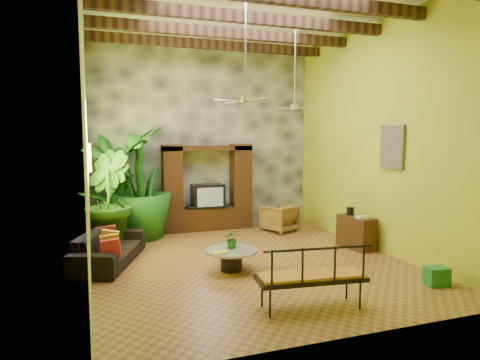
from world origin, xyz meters
name	(u,v)px	position (x,y,z in m)	size (l,w,h in m)	color
ground	(248,261)	(0.00, 0.00, 0.00)	(7.00, 7.00, 0.00)	brown
ceiling	(248,6)	(0.00, 0.00, 5.00)	(6.00, 7.00, 0.02)	silver
back_wall	(204,137)	(0.00, 3.50, 2.50)	(6.00, 0.02, 5.00)	#929D23
left_wall	(86,138)	(-3.00, 0.00, 2.50)	(0.02, 7.00, 5.00)	#929D23
right_wall	(376,137)	(3.00, 0.00, 2.50)	(0.02, 7.00, 5.00)	#929D23
stone_accent_wall	(204,137)	(0.00, 3.44, 2.50)	(5.98, 0.10, 4.98)	#3B3D43
ceiling_beams	(248,18)	(0.00, 0.00, 4.78)	(5.95, 5.36, 0.22)	#3D2713
entertainment_center	(208,194)	(0.00, 3.14, 0.97)	(2.40, 0.55, 2.30)	black
ceiling_fan_front	(245,88)	(-0.20, -0.40, 3.40)	(1.28, 1.28, 1.86)	#AFAEB3
ceiling_fan_back	(295,98)	(1.60, 1.20, 3.40)	(1.28, 1.28, 1.86)	#AFAEB3
wall_art_mask	(90,158)	(-2.96, 1.00, 2.10)	(0.06, 0.32, 0.55)	yellow
wall_art_painting	(392,147)	(2.96, -0.60, 2.30)	(0.06, 0.70, 0.90)	#22547F
sofa	(109,247)	(-2.65, 0.76, 0.33)	(2.25, 0.88, 0.66)	black
wicker_armchair	(280,218)	(1.74, 2.27, 0.36)	(0.77, 0.79, 0.72)	olive
tall_plant_a	(111,187)	(-2.49, 2.86, 1.28)	(1.35, 0.91, 2.56)	#1A641A
tall_plant_b	(106,200)	(-2.65, 1.88, 1.12)	(1.23, 0.99, 2.23)	#235817
tall_plant_c	(139,183)	(-1.84, 2.71, 1.38)	(1.55, 1.55, 2.76)	#185917
coffee_table	(231,257)	(-0.50, -0.45, 0.26)	(0.99, 0.99, 0.40)	black
centerpiece_plant	(232,239)	(-0.43, -0.32, 0.57)	(0.31, 0.27, 0.35)	#1A5917
yellow_tray	(221,252)	(-0.76, -0.60, 0.41)	(0.26, 0.18, 0.03)	yellow
iron_bench	(313,274)	(0.06, -2.59, 0.53)	(1.66, 0.77, 0.57)	black
side_console	(356,233)	(2.65, 0.13, 0.36)	(0.41, 0.90, 0.72)	#331F10
green_bin	(437,276)	(2.55, -2.37, 0.16)	(0.36, 0.27, 0.32)	#1B6636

